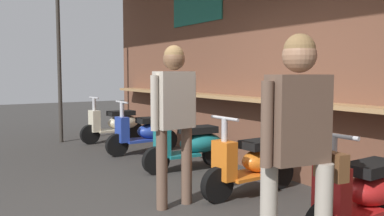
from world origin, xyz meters
TOP-DOWN VIEW (x-y plane):
  - ground_plane at (0.00, 0.00)m, footprint 33.34×33.34m
  - market_stall_facade at (0.00, 1.90)m, footprint 11.91×2.19m
  - scooter_cream at (-4.46, 1.08)m, footprint 0.47×1.40m
  - scooter_blue at (-2.98, 1.08)m, footprint 0.46×1.40m
  - scooter_teal at (-1.47, 1.08)m, footprint 0.47×1.40m
  - scooter_orange at (-0.02, 1.08)m, footprint 0.46×1.40m
  - scooter_red at (1.45, 1.08)m, footprint 0.47×1.40m
  - shopper_with_handbag at (1.70, -0.05)m, footprint 0.35×0.68m
  - shopper_browsing at (-0.15, 0.03)m, footprint 0.25×0.59m

SIDE VIEW (x-z plane):
  - ground_plane at x=0.00m, z-range 0.00..0.00m
  - scooter_cream at x=-4.46m, z-range -0.10..0.87m
  - scooter_blue at x=-2.98m, z-range -0.10..0.87m
  - scooter_teal at x=-1.47m, z-range -0.10..0.87m
  - scooter_orange at x=-0.02m, z-range -0.10..0.87m
  - scooter_red at x=1.45m, z-range -0.10..0.87m
  - shopper_with_handbag at x=1.70m, z-range 0.19..1.91m
  - shopper_browsing at x=-0.15m, z-range 0.22..1.97m
  - market_stall_facade at x=0.00m, z-range 0.17..4.13m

